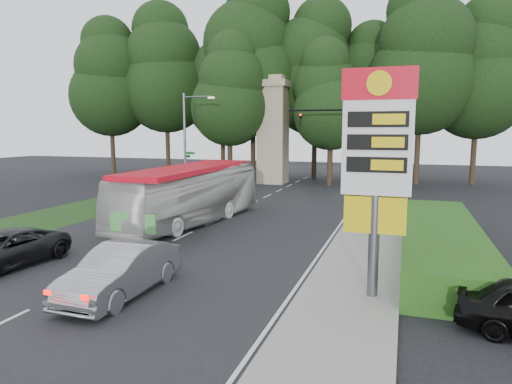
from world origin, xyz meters
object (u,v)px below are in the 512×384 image
(gas_station_pylon, at_px, (377,152))
(suv_charcoal, at_px, (3,250))
(sedan_silver, at_px, (121,271))
(streetlight_signs, at_px, (187,138))
(monument, at_px, (273,129))
(traffic_signal_mast, at_px, (348,135))
(transit_bus, at_px, (190,195))

(gas_station_pylon, distance_m, suv_charcoal, 13.83)
(suv_charcoal, bearing_deg, sedan_silver, -5.71)
(streetlight_signs, bearing_deg, sedan_silver, -68.37)
(sedan_silver, bearing_deg, gas_station_pylon, 16.15)
(streetlight_signs, xyz_separation_m, monument, (4.99, 7.99, 0.67))
(gas_station_pylon, bearing_deg, traffic_signal_mast, 99.09)
(gas_station_pylon, relative_size, sedan_silver, 1.44)
(transit_bus, height_order, suv_charcoal, transit_bus)
(streetlight_signs, height_order, transit_bus, streetlight_signs)
(streetlight_signs, bearing_deg, gas_station_pylon, -51.04)
(traffic_signal_mast, bearing_deg, sedan_silver, -99.19)
(monument, relative_size, transit_bus, 0.89)
(streetlight_signs, distance_m, suv_charcoal, 21.56)
(sedan_silver, bearing_deg, traffic_signal_mast, 81.18)
(monument, xyz_separation_m, suv_charcoal, (-2.07, -29.02, -4.43))
(monument, bearing_deg, suv_charcoal, -94.08)
(monument, height_order, transit_bus, monument)
(gas_station_pylon, bearing_deg, transit_bus, 140.68)
(gas_station_pylon, xyz_separation_m, sedan_silver, (-7.42, -2.10, -3.66))
(streetlight_signs, height_order, monument, monument)
(traffic_signal_mast, xyz_separation_m, sedan_silver, (-3.90, -24.10, -3.89))
(transit_bus, xyz_separation_m, suv_charcoal, (-3.01, -9.42, -0.88))
(suv_charcoal, bearing_deg, monument, 90.65)
(transit_bus, bearing_deg, monument, 100.02)
(gas_station_pylon, bearing_deg, sedan_silver, -164.22)
(monument, bearing_deg, sedan_silver, -82.84)
(transit_bus, distance_m, sedan_silver, 10.90)
(gas_station_pylon, xyz_separation_m, monument, (-11.20, 28.01, 0.66))
(gas_station_pylon, distance_m, streetlight_signs, 25.74)
(traffic_signal_mast, xyz_separation_m, streetlight_signs, (-12.67, -1.99, -0.23))
(gas_station_pylon, relative_size, streetlight_signs, 0.86)
(traffic_signal_mast, distance_m, suv_charcoal, 25.32)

